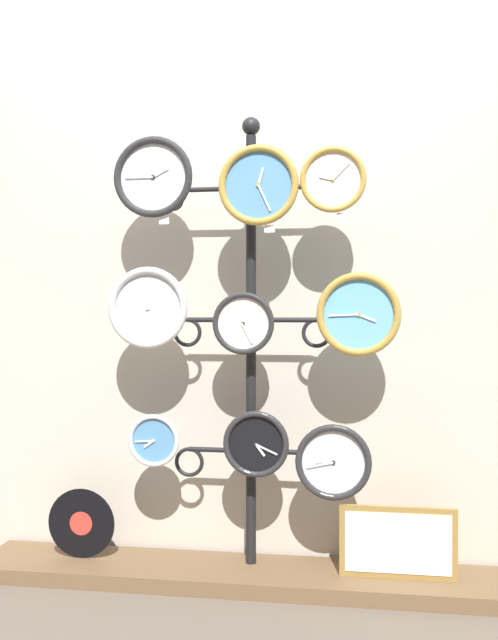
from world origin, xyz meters
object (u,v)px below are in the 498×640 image
at_px(display_stand, 251,404).
at_px(clock_top_center, 259,185).
at_px(picture_frame, 398,543).
at_px(clock_bottom_right, 333,462).
at_px(clock_top_left, 153,177).
at_px(clock_top_right, 333,180).
at_px(clock_middle_center, 244,323).
at_px(clock_bottom_center, 256,444).
at_px(clock_bottom_left, 154,440).
at_px(vinyl_record, 81,523).
at_px(clock_middle_left, 148,308).
at_px(clock_middle_right, 359,314).

xyz_separation_m(display_stand, clock_top_center, (0.05, -0.11, 0.85)).
height_order(display_stand, picture_frame, display_stand).
bearing_deg(clock_bottom_right, clock_top_left, -179.95).
relative_size(clock_top_right, picture_frame, 0.57).
xyz_separation_m(clock_middle_center, clock_bottom_right, (0.35, 0.00, -0.53)).
bearing_deg(clock_bottom_center, clock_bottom_left, -179.98).
relative_size(clock_top_left, clock_top_center, 1.03).
xyz_separation_m(clock_top_left, picture_frame, (0.95, 0.01, -1.40)).
xyz_separation_m(clock_top_center, clock_bottom_right, (0.29, 0.02, -1.06)).
height_order(vinyl_record, picture_frame, vinyl_record).
height_order(clock_top_left, clock_middle_center, clock_top_left).
bearing_deg(clock_top_right, clock_middle_left, 179.91).
bearing_deg(clock_top_center, clock_middle_center, 161.30).
distance_m(clock_middle_left, clock_bottom_center, 0.68).
height_order(display_stand, clock_bottom_right, display_stand).
relative_size(display_stand, clock_middle_center, 7.57).
xyz_separation_m(clock_middle_right, clock_bottom_center, (-0.39, 0.01, -0.50)).
bearing_deg(clock_top_center, clock_middle_right, 1.75).
xyz_separation_m(display_stand, clock_middle_right, (0.43, -0.10, 0.36)).
relative_size(clock_bottom_center, vinyl_record, 0.91).
height_order(clock_bottom_right, vinyl_record, clock_bottom_right).
height_order(display_stand, clock_bottom_center, display_stand).
relative_size(clock_top_right, clock_middle_right, 0.79).
bearing_deg(vinyl_record, display_stand, 4.29).
distance_m(clock_bottom_right, picture_frame, 0.38).
bearing_deg(clock_middle_left, clock_middle_right, 0.17).
height_order(display_stand, vinyl_record, display_stand).
bearing_deg(clock_middle_center, clock_top_left, 180.00).
bearing_deg(clock_middle_center, vinyl_record, 176.86).
bearing_deg(clock_bottom_right, vinyl_record, 177.95).
bearing_deg(clock_top_left, display_stand, 13.35).
relative_size(clock_top_center, clock_bottom_left, 1.49).
bearing_deg(display_stand, clock_top_center, -66.90).
xyz_separation_m(clock_top_left, clock_bottom_left, (0.00, 0.00, -1.04)).
relative_size(clock_top_center, clock_top_right, 1.24).
relative_size(clock_middle_left, clock_bottom_left, 1.54).
relative_size(clock_top_left, clock_top_right, 1.28).
bearing_deg(clock_top_center, clock_bottom_left, 176.90).
bearing_deg(clock_middle_left, picture_frame, 1.09).
xyz_separation_m(clock_middle_right, clock_bottom_right, (-0.09, 0.01, -0.56)).
distance_m(clock_top_center, clock_bottom_center, 1.00).
height_order(clock_middle_right, picture_frame, clock_middle_right).
bearing_deg(clock_middle_right, vinyl_record, 177.61).
bearing_deg(clock_bottom_center, clock_middle_center, -177.67).
distance_m(display_stand, clock_middle_right, 0.57).
distance_m(clock_top_left, clock_bottom_center, 1.12).
bearing_deg(clock_middle_right, clock_top_left, 179.33).
height_order(clock_middle_left, clock_middle_center, clock_middle_left).
xyz_separation_m(clock_top_left, clock_bottom_right, (0.71, 0.00, -1.11)).
distance_m(clock_middle_center, clock_bottom_right, 0.63).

